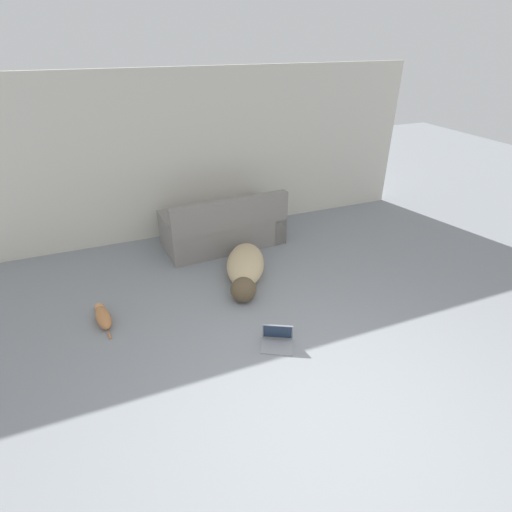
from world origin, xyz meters
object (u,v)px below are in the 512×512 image
at_px(dog, 245,267).
at_px(cat, 103,316).
at_px(couch, 224,229).
at_px(laptop_open, 277,338).

bearing_deg(dog, cat, -58.68).
height_order(couch, cat, couch).
height_order(cat, laptop_open, laptop_open).
bearing_deg(dog, laptop_open, 16.89).
bearing_deg(laptop_open, dog, 111.31).
bearing_deg(cat, couch, -62.83).
height_order(dog, cat, dog).
bearing_deg(couch, laptop_open, 81.80).
bearing_deg(couch, dog, 83.99).
relative_size(cat, laptop_open, 1.52).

